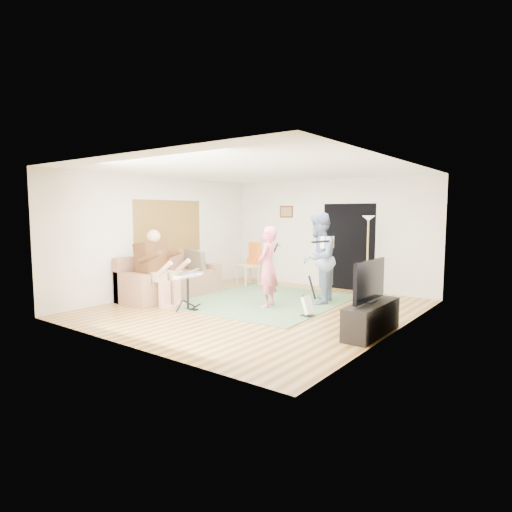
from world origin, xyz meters
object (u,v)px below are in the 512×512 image
(torchiere_lamp, at_px, (368,241))
(dining_chair, at_px, (249,270))
(sofa, at_px, (168,283))
(singer, at_px, (267,267))
(guitarist, at_px, (318,258))
(drum_kit, at_px, (188,294))
(tv_cabinet, at_px, (371,319))
(guitar_spare, at_px, (308,305))
(television, at_px, (369,280))

(torchiere_lamp, bearing_deg, dining_chair, -173.79)
(sofa, distance_m, singer, 2.49)
(guitarist, distance_m, dining_chair, 2.77)
(sofa, xyz_separation_m, singer, (2.39, 0.49, 0.50))
(drum_kit, height_order, dining_chair, dining_chair)
(tv_cabinet, bearing_deg, torchiere_lamp, 113.87)
(guitar_spare, relative_size, television, 0.71)
(singer, relative_size, dining_chair, 1.47)
(drum_kit, distance_m, torchiere_lamp, 4.13)
(singer, xyz_separation_m, guitar_spare, (1.06, -0.21, -0.59))
(torchiere_lamp, xyz_separation_m, television, (1.18, -2.78, -0.40))
(dining_chair, bearing_deg, drum_kit, -56.04)
(guitarist, height_order, tv_cabinet, guitarist)
(guitar_spare, bearing_deg, tv_cabinet, -15.82)
(torchiere_lamp, distance_m, television, 3.04)
(guitarist, xyz_separation_m, television, (1.72, -1.50, -0.10))
(torchiere_lamp, relative_size, tv_cabinet, 1.30)
(guitar_spare, bearing_deg, television, -16.39)
(guitarist, relative_size, tv_cabinet, 1.36)
(sofa, distance_m, television, 4.79)
(guitar_spare, xyz_separation_m, tv_cabinet, (1.35, -0.38, 0.03))
(guitar_spare, bearing_deg, torchiere_lamp, 87.01)
(drum_kit, distance_m, guitarist, 2.75)
(sofa, bearing_deg, guitarist, 24.70)
(singer, xyz_separation_m, television, (2.36, -0.59, 0.04))
(drum_kit, bearing_deg, torchiere_lamp, 55.66)
(guitarist, bearing_deg, torchiere_lamp, 140.83)
(sofa, relative_size, tv_cabinet, 1.67)
(tv_cabinet, bearing_deg, dining_chair, 150.49)
(guitar_spare, bearing_deg, singer, 168.80)
(singer, distance_m, torchiere_lamp, 2.52)
(singer, xyz_separation_m, guitarist, (0.64, 0.91, 0.14))
(sofa, relative_size, guitarist, 1.23)
(dining_chair, bearing_deg, sofa, -83.11)
(drum_kit, relative_size, torchiere_lamp, 0.40)
(sofa, height_order, singer, singer)
(sofa, distance_m, tv_cabinet, 4.81)
(guitarist, distance_m, torchiere_lamp, 1.42)
(singer, xyz_separation_m, tv_cabinet, (2.41, -0.59, -0.56))
(dining_chair, height_order, tv_cabinet, dining_chair)
(television, bearing_deg, guitarist, 138.88)
(singer, relative_size, torchiere_lamp, 0.89)
(drum_kit, height_order, television, television)
(singer, height_order, torchiere_lamp, torchiere_lamp)
(television, bearing_deg, tv_cabinet, 0.00)
(singer, relative_size, guitar_spare, 2.12)
(torchiere_lamp, distance_m, tv_cabinet, 3.20)
(drum_kit, bearing_deg, dining_chair, 105.25)
(singer, distance_m, dining_chair, 2.69)
(dining_chair, distance_m, television, 4.94)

